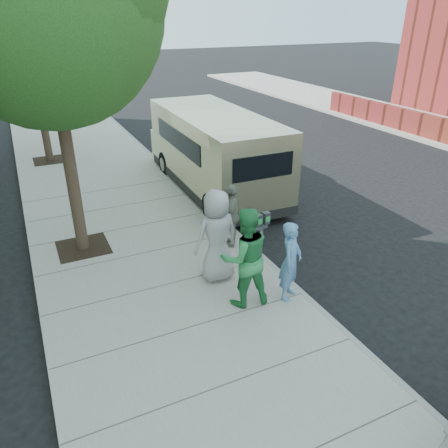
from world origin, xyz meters
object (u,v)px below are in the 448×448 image
Objects in this scene: person_gray_shirt at (217,236)px; person_officer at (291,261)px; tree_far at (27,25)px; person_green_shirt at (245,258)px; parking_meter at (262,234)px; van at (213,150)px; person_striped_polo at (232,215)px.

person_officer is at bearing 121.92° from person_gray_shirt.
tree_far is 11.11m from person_gray_shirt.
person_green_shirt is (2.47, -11.23, -3.73)m from tree_far.
van is (1.47, 5.63, 0.02)m from parking_meter.
tree_far is at bearing -83.32° from person_gray_shirt.
person_green_shirt is at bearing -107.81° from van.
van is at bearing -101.70° from person_green_shirt.
person_officer is 1.62m from person_gray_shirt.
person_officer reaches higher than parking_meter.
person_officer is 0.82× the size of person_gray_shirt.
van is (4.56, -5.14, -3.55)m from tree_far.
tree_far is 4.12× the size of person_striped_polo.
person_green_shirt is 1.05m from person_gray_shirt.
van is at bearing -119.88° from person_gray_shirt.
van is at bearing -48.47° from tree_far.
person_officer is 1.04× the size of person_striped_polo.
person_gray_shirt is at bearing -5.28° from person_striped_polo.
person_green_shirt is at bearing 126.61° from person_officer.
person_gray_shirt is 1.51m from person_striped_polo.
tree_far is at bearing -70.36° from person_green_shirt.
person_officer reaches higher than person_striped_polo.
van reaches higher than person_striped_polo.
person_green_shirt is 1.28× the size of person_striped_polo.
person_striped_polo is at bearing -134.83° from person_gray_shirt.
tree_far is 12.09m from person_green_shirt.
tree_far reaches higher than person_gray_shirt.
person_green_shirt is at bearing 12.70° from person_striped_polo.
person_officer is (-1.20, -6.31, -0.37)m from van.
parking_meter is (3.08, -10.77, -3.57)m from tree_far.
person_striped_polo is (-1.26, -3.87, -0.40)m from van.
van is 4.17× the size of person_officer.
person_gray_shirt reaches higher than person_officer.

